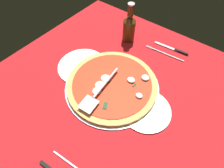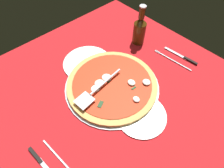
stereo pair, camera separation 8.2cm
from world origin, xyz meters
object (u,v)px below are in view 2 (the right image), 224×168
(pizza, at_px, (112,84))
(pizza_server, at_px, (97,89))
(place_setting_far, at_px, (178,59))
(beer_bottle, at_px, (140,30))
(dinner_plate_left, at_px, (87,63))
(dinner_plate_right, at_px, (141,115))
(place_setting_near, at_px, (51,161))

(pizza, bearing_deg, pizza_server, -97.45)
(place_setting_far, height_order, beer_bottle, beer_bottle)
(dinner_plate_left, height_order, dinner_plate_right, same)
(dinner_plate_left, bearing_deg, pizza, -0.70)
(dinner_plate_left, bearing_deg, dinner_plate_right, -2.38)
(pizza, xyz_separation_m, place_setting_far, (0.11, 0.38, -0.02))
(dinner_plate_right, distance_m, place_setting_far, 0.40)
(dinner_plate_left, distance_m, dinner_plate_right, 0.39)
(dinner_plate_right, relative_size, pizza, 0.51)
(pizza_server, bearing_deg, beer_bottle, -168.33)
(dinner_plate_left, xyz_separation_m, beer_bottle, (0.06, 0.32, 0.08))
(place_setting_near, relative_size, place_setting_far, 0.96)
(dinner_plate_right, distance_m, pizza, 0.19)
(dinner_plate_right, height_order, beer_bottle, beer_bottle)
(place_setting_far, bearing_deg, place_setting_near, 84.30)
(dinner_plate_left, xyz_separation_m, pizza_server, (0.19, -0.08, 0.04))
(pizza, height_order, pizza_server, pizza_server)
(place_setting_far, distance_m, beer_bottle, 0.26)
(beer_bottle, bearing_deg, dinner_plate_left, -101.34)
(dinner_plate_left, relative_size, pizza_server, 0.94)
(dinner_plate_left, height_order, place_setting_near, place_setting_near)
(pizza, distance_m, beer_bottle, 0.36)
(dinner_plate_right, height_order, pizza, pizza)
(place_setting_near, distance_m, beer_bottle, 0.75)
(pizza_server, relative_size, place_setting_near, 1.27)
(dinner_plate_left, height_order, place_setting_far, place_setting_far)
(pizza_server, distance_m, place_setting_near, 0.33)
(dinner_plate_right, xyz_separation_m, pizza_server, (-0.20, -0.06, 0.04))
(pizza, xyz_separation_m, pizza_server, (-0.01, -0.08, 0.03))
(dinner_plate_left, distance_m, beer_bottle, 0.34)
(pizza, bearing_deg, place_setting_near, -76.41)
(dinner_plate_left, distance_m, pizza_server, 0.21)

